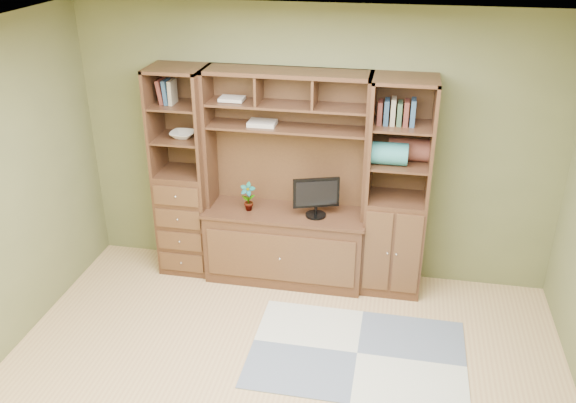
% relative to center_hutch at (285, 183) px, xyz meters
% --- Properties ---
extents(room, '(4.60, 4.10, 2.64)m').
position_rel_center_hutch_xyz_m(room, '(0.24, -1.73, 0.28)').
color(room, tan).
rests_on(room, ground).
extents(center_hutch, '(1.54, 0.53, 2.05)m').
position_rel_center_hutch_xyz_m(center_hutch, '(0.00, 0.00, 0.00)').
color(center_hutch, '#442817').
rests_on(center_hutch, ground).
extents(left_tower, '(0.50, 0.45, 2.05)m').
position_rel_center_hutch_xyz_m(left_tower, '(-1.00, 0.04, 0.00)').
color(left_tower, '#442817').
rests_on(left_tower, ground).
extents(right_tower, '(0.55, 0.45, 2.05)m').
position_rel_center_hutch_xyz_m(right_tower, '(1.02, 0.04, 0.00)').
color(right_tower, '#442817').
rests_on(right_tower, ground).
extents(rug, '(1.76, 1.18, 0.01)m').
position_rel_center_hutch_xyz_m(rug, '(0.81, -1.03, -1.02)').
color(rug, '#9EA2A3').
rests_on(rug, ground).
extents(monitor, '(0.47, 0.32, 0.52)m').
position_rel_center_hutch_xyz_m(monitor, '(0.30, -0.03, -0.03)').
color(monitor, black).
rests_on(monitor, center_hutch).
extents(orchid, '(0.15, 0.10, 0.28)m').
position_rel_center_hutch_xyz_m(orchid, '(-0.35, -0.03, -0.16)').
color(orchid, '#A75738').
rests_on(orchid, center_hutch).
extents(magazines, '(0.25, 0.18, 0.04)m').
position_rel_center_hutch_xyz_m(magazines, '(-0.22, 0.09, 0.54)').
color(magazines, '#B9AE9D').
rests_on(magazines, center_hutch).
extents(bowl, '(0.23, 0.23, 0.06)m').
position_rel_center_hutch_xyz_m(bowl, '(-0.98, 0.04, 0.39)').
color(bowl, white).
rests_on(bowl, left_tower).
extents(blanket_teal, '(0.34, 0.20, 0.20)m').
position_rel_center_hutch_xyz_m(blanket_teal, '(0.92, -0.01, 0.36)').
color(blanket_teal, teal).
rests_on(blanket_teal, right_tower).
extents(blanket_red, '(0.35, 0.20, 0.20)m').
position_rel_center_hutch_xyz_m(blanket_red, '(1.09, 0.12, 0.36)').
color(blanket_red, brown).
rests_on(blanket_red, right_tower).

